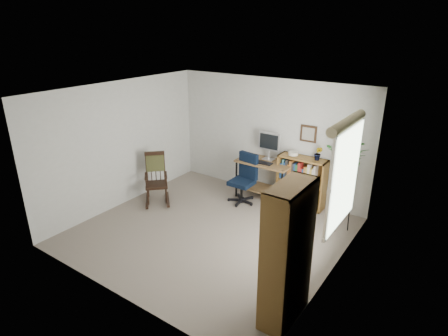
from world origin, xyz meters
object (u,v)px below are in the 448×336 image
Objects in this scene: office_chair at (242,179)px; tall_bookshelf at (287,255)px; desk at (264,180)px; rocking_chair at (156,178)px; low_bookshelf at (301,182)px.

tall_bookshelf is (2.10, -2.37, 0.37)m from office_chair.
rocking_chair is at bearing -140.41° from desk.
rocking_chair reaches higher than desk.
tall_bookshelf is at bearing -56.88° from desk.
tall_bookshelf is at bearing -66.85° from rocking_chair.
low_bookshelf is at bearing 110.35° from tall_bookshelf.
tall_bookshelf is at bearing -69.65° from low_bookshelf.
rocking_chair is 2.84m from low_bookshelf.
rocking_chair is 3.79m from tall_bookshelf.
desk is 3.37m from tall_bookshelf.
office_chair is at bearing -123.22° from desk.
office_chair is 3.19m from tall_bookshelf.
low_bookshelf is (0.74, 0.12, 0.10)m from desk.
office_chair is 0.99× the size of rocking_chair.
low_bookshelf reaches higher than desk.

